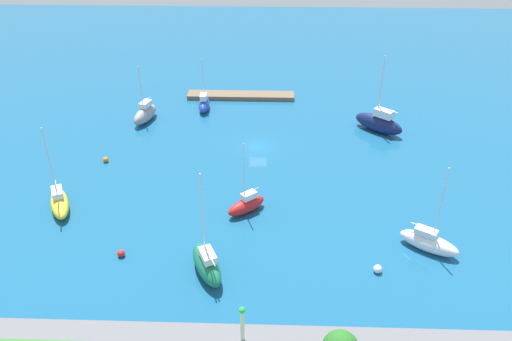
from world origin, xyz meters
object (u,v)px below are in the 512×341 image
harbor_beacon (242,321)px  sailboat_blue_lone_south (204,103)px  pier_dock (241,96)px  sailboat_red_lone_north (246,205)px  sailboat_gray_west_end (145,114)px  mooring_buoy_orange (106,160)px  sailboat_white_mid_basin (429,242)px  mooring_buoy_white (378,269)px  mooring_buoy_red (121,253)px  sailboat_green_outer_mooring (207,264)px  sailboat_yellow_off_beacon (59,202)px  sailboat_navy_along_channel (379,122)px

harbor_beacon → sailboat_blue_lone_south: (8.99, -48.11, -2.13)m
pier_dock → sailboat_red_lone_north: (-2.60, 33.53, 0.68)m
sailboat_gray_west_end → mooring_buoy_orange: 13.12m
harbor_beacon → sailboat_blue_lone_south: 48.99m
sailboat_white_mid_basin → sailboat_red_lone_north: 20.60m
mooring_buoy_white → pier_dock: bearing=-69.4°
pier_dock → mooring_buoy_red: size_ratio=23.08×
harbor_beacon → sailboat_white_mid_basin: sailboat_white_mid_basin is taller
sailboat_green_outer_mooring → sailboat_white_mid_basin: bearing=-103.6°
harbor_beacon → sailboat_yellow_off_beacon: size_ratio=0.34×
mooring_buoy_red → sailboat_blue_lone_south: bearing=-96.9°
sailboat_blue_lone_south → pier_dock: bearing=-50.2°
sailboat_white_mid_basin → sailboat_blue_lone_south: sailboat_white_mid_basin is taller
sailboat_green_outer_mooring → sailboat_red_lone_north: size_ratio=1.27×
mooring_buoy_white → mooring_buoy_orange: bearing=-31.9°
sailboat_red_lone_north → mooring_buoy_red: (12.76, 8.33, -0.65)m
sailboat_green_outer_mooring → sailboat_yellow_off_beacon: (18.67, -10.52, -0.34)m
harbor_beacon → sailboat_gray_west_end: (17.72, -43.55, -1.98)m
sailboat_gray_west_end → mooring_buoy_orange: size_ratio=12.34×
sailboat_yellow_off_beacon → mooring_buoy_orange: (-2.23, -11.23, -0.68)m
harbor_beacon → mooring_buoy_orange: (20.50, -30.77, -2.92)m
mooring_buoy_red → mooring_buoy_white: size_ratio=0.89×
sailboat_gray_west_end → mooring_buoy_red: (-4.31, 32.10, -0.91)m
sailboat_red_lone_north → sailboat_gray_west_end: bearing=-94.1°
pier_dock → mooring_buoy_red: (10.16, 41.86, 0.03)m
sailboat_blue_lone_south → mooring_buoy_white: (-22.08, 38.24, -0.72)m
harbor_beacon → mooring_buoy_orange: 37.08m
sailboat_white_mid_basin → sailboat_gray_west_end: size_ratio=1.13×
mooring_buoy_white → sailboat_gray_west_end: bearing=-47.5°
pier_dock → sailboat_gray_west_end: size_ratio=1.99×
mooring_buoy_orange → mooring_buoy_red: size_ratio=0.94×
pier_dock → sailboat_yellow_off_beacon: 39.00m
harbor_beacon → mooring_buoy_white: size_ratio=4.19×
pier_dock → sailboat_green_outer_mooring: sailboat_green_outer_mooring is taller
sailboat_white_mid_basin → sailboat_green_outer_mooring: sailboat_green_outer_mooring is taller
sailboat_gray_west_end → sailboat_red_lone_north: sailboat_red_lone_north is taller
sailboat_white_mid_basin → sailboat_red_lone_north: sailboat_white_mid_basin is taller
mooring_buoy_orange → sailboat_gray_west_end: bearing=-102.3°
pier_dock → sailboat_white_mid_basin: bearing=119.2°
sailboat_navy_along_channel → mooring_buoy_orange: bearing=54.6°
sailboat_red_lone_north → sailboat_blue_lone_south: bearing=-113.3°
sailboat_yellow_off_beacon → pier_dock: bearing=126.1°
pier_dock → sailboat_navy_along_channel: 24.78m
harbor_beacon → sailboat_white_mid_basin: (-18.99, -13.54, -2.20)m
mooring_buoy_orange → sailboat_green_outer_mooring: bearing=127.1°
sailboat_green_outer_mooring → pier_dock: bearing=-25.8°
harbor_beacon → sailboat_yellow_off_beacon: sailboat_yellow_off_beacon is taller
pier_dock → mooring_buoy_white: size_ratio=20.63×
sailboat_green_outer_mooring → mooring_buoy_red: sailboat_green_outer_mooring is taller
pier_dock → mooring_buoy_orange: (17.25, 22.55, 0.01)m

